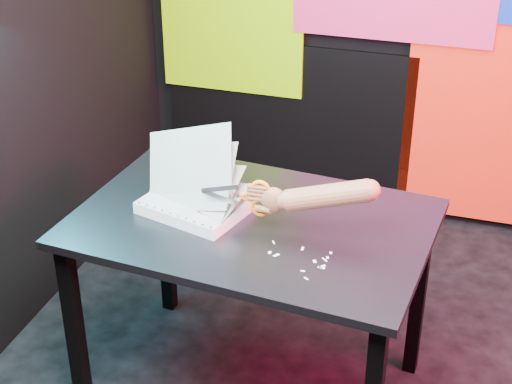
% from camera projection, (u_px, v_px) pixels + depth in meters
% --- Properties ---
extents(room, '(3.01, 3.01, 2.71)m').
position_uv_depth(room, '(407.00, 62.00, 2.25)').
color(room, black).
rests_on(room, ground).
extents(backdrop, '(2.88, 0.05, 2.08)m').
position_uv_depth(backdrop, '(457.00, 45.00, 3.65)').
color(backdrop, red).
rests_on(backdrop, ground).
extents(work_table, '(1.25, 0.89, 0.75)m').
position_uv_depth(work_table, '(252.00, 242.00, 2.69)').
color(work_table, black).
rests_on(work_table, ground).
extents(printout_stack, '(0.41, 0.33, 0.33)m').
position_uv_depth(printout_stack, '(194.00, 203.00, 2.69)').
color(printout_stack, white).
rests_on(printout_stack, work_table).
extents(scissors, '(0.24, 0.02, 0.13)m').
position_uv_depth(scissors, '(255.00, 198.00, 2.53)').
color(scissors, silver).
rests_on(scissors, printout_stack).
extents(hand_forearm, '(0.42, 0.08, 0.16)m').
position_uv_depth(hand_forearm, '(318.00, 196.00, 2.46)').
color(hand_forearm, brown).
rests_on(hand_forearm, work_table).
extents(paper_clippings, '(0.20, 0.18, 0.00)m').
position_uv_depth(paper_clippings, '(306.00, 259.00, 2.44)').
color(paper_clippings, silver).
rests_on(paper_clippings, work_table).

